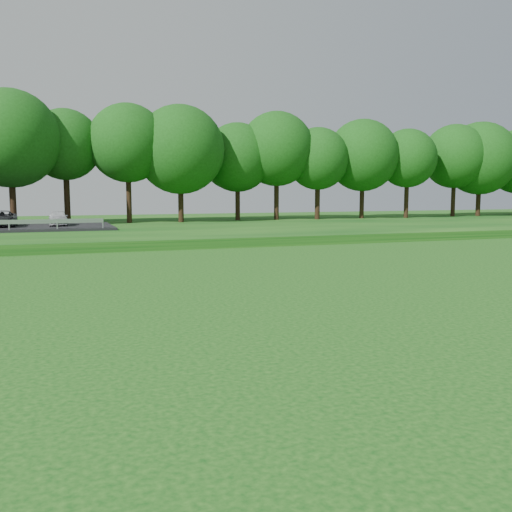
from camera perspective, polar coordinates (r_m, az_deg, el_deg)
name	(u,v)px	position (r m, az deg, el deg)	size (l,w,h in m)	color
berm	(248,226)	(50.86, -0.80, 2.98)	(130.00, 30.00, 0.60)	#0C4311
walking_path	(318,243)	(37.98, 6.18, 1.29)	(130.00, 1.60, 0.04)	gray
treeline	(234,141)	(54.74, -2.22, 11.40)	(104.00, 7.00, 15.00)	#144610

